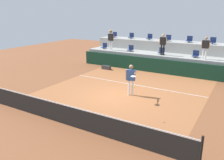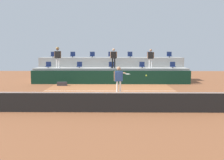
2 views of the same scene
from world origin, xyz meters
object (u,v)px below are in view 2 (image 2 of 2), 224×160
at_px(tennis_player, 119,78).
at_px(spectator_in_white, 114,56).
at_px(stadium_chair_lower_far_right, 173,65).
at_px(stadium_chair_upper_right, 149,55).
at_px(spectator_leaning_on_rail, 151,57).
at_px(stadium_chair_upper_mid_right, 130,55).
at_px(stadium_chair_upper_mid_left, 92,55).
at_px(equipment_bag, 62,84).
at_px(stadium_chair_lower_far_left, 48,65).
at_px(tennis_ball, 146,76).
at_px(stadium_chair_upper_far_left, 53,55).
at_px(spectator_with_hat, 58,55).
at_px(stadium_chair_lower_right, 142,65).
at_px(stadium_chair_upper_center, 111,55).
at_px(stadium_chair_upper_left, 73,55).
at_px(stadium_chair_upper_far_right, 169,55).
at_px(stadium_chair_lower_left, 79,65).
at_px(stadium_chair_lower_center, 111,65).

height_order(tennis_player, spectator_in_white, spectator_in_white).
distance_m(stadium_chair_lower_far_right, spectator_in_white, 5.13).
relative_size(stadium_chair_upper_right, spectator_leaning_on_rail, 0.32).
relative_size(stadium_chair_upper_mid_right, stadium_chair_upper_right, 1.00).
relative_size(tennis_player, spectator_leaning_on_rail, 1.09).
distance_m(stadium_chair_upper_mid_left, equipment_bag, 5.04).
height_order(stadium_chair_lower_far_left, tennis_ball, stadium_chair_lower_far_left).
bearing_deg(stadium_chair_upper_far_left, spectator_in_white, -21.29).
height_order(spectator_with_hat, equipment_bag, spectator_with_hat).
relative_size(stadium_chair_lower_right, spectator_leaning_on_rail, 0.32).
bearing_deg(stadium_chair_upper_center, spectator_with_hat, -153.75).
relative_size(stadium_chair_upper_center, equipment_bag, 0.68).
relative_size(stadium_chair_upper_mid_right, spectator_with_hat, 0.30).
bearing_deg(stadium_chair_upper_mid_right, stadium_chair_lower_far_left, -165.79).
xyz_separation_m(stadium_chair_upper_mid_right, spectator_in_white, (-1.50, -2.18, -0.07)).
bearing_deg(stadium_chair_upper_left, spectator_leaning_on_rail, -17.58).
bearing_deg(stadium_chair_upper_far_right, stadium_chair_lower_right, -146.03).
height_order(stadium_chair_lower_far_right, equipment_bag, stadium_chair_lower_far_right).
height_order(stadium_chair_upper_mid_right, stadium_chair_upper_right, same).
height_order(stadium_chair_upper_mid_right, spectator_in_white, spectator_in_white).
height_order(stadium_chair_upper_left, stadium_chair_upper_center, same).
bearing_deg(stadium_chair_upper_mid_left, stadium_chair_lower_left, -117.99).
bearing_deg(stadium_chair_lower_left, stadium_chair_upper_mid_left, 62.01).
height_order(stadium_chair_upper_far_left, stadium_chair_upper_mid_right, same).
height_order(stadium_chair_upper_center, spectator_leaning_on_rail, spectator_leaning_on_rail).
distance_m(stadium_chair_upper_left, stadium_chair_upper_far_right, 8.89).
distance_m(stadium_chair_lower_center, stadium_chair_lower_right, 2.63).
bearing_deg(stadium_chair_upper_left, stadium_chair_lower_right, -16.14).
distance_m(tennis_player, spectator_leaning_on_rail, 6.94).
xyz_separation_m(stadium_chair_upper_far_left, tennis_ball, (7.34, -10.95, -0.86)).
xyz_separation_m(stadium_chair_upper_left, stadium_chair_upper_mid_right, (5.28, 0.00, 0.00)).
bearing_deg(stadium_chair_upper_mid_left, stadium_chair_upper_mid_right, 0.00).
bearing_deg(stadium_chair_upper_center, stadium_chair_upper_far_right, 0.00).
relative_size(spectator_with_hat, equipment_bag, 2.31).
xyz_separation_m(stadium_chair_lower_left, spectator_in_white, (2.93, -0.38, 0.78)).
distance_m(stadium_chair_upper_left, stadium_chair_upper_center, 3.51).
relative_size(stadium_chair_lower_far_left, spectator_leaning_on_rail, 0.32).
relative_size(stadium_chair_lower_right, stadium_chair_upper_center, 1.00).
bearing_deg(stadium_chair_lower_far_left, stadium_chair_lower_center, 0.00).
xyz_separation_m(spectator_with_hat, equipment_bag, (0.71, -1.89, -2.18)).
height_order(stadium_chair_upper_far_right, spectator_in_white, spectator_in_white).
xyz_separation_m(tennis_player, spectator_leaning_on_rail, (2.74, 6.28, 1.12)).
bearing_deg(tennis_ball, stadium_chair_upper_right, 81.97).
height_order(stadium_chair_upper_right, spectator_with_hat, spectator_with_hat).
bearing_deg(stadium_chair_upper_far_right, stadium_chair_upper_mid_right, 180.00).
distance_m(stadium_chair_lower_left, stadium_chair_upper_left, 2.17).
relative_size(stadium_chair_upper_left, tennis_player, 0.29).
xyz_separation_m(stadium_chair_lower_center, tennis_player, (0.56, -6.66, -0.38)).
bearing_deg(equipment_bag, stadium_chair_upper_center, 47.59).
distance_m(stadium_chair_upper_mid_right, spectator_with_hat, 6.57).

